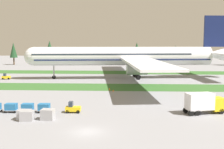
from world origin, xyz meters
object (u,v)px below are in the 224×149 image
Objects in this scene: cargo_dolly_lead at (44,107)px; cargo_dolly_second at (28,107)px; uld_container_0 at (24,115)px; baggage_tug at (73,108)px; ground_crew_marshaller at (200,110)px; uld_container_2 at (48,114)px; cargo_dolly_third at (11,107)px; taxiway_marker_1 at (109,89)px; uld_container_1 at (27,116)px; pushback_tractor at (6,77)px; taxiway_marker_0 at (113,90)px; catering_truck at (204,102)px; airliner at (131,56)px.

cargo_dolly_second is (-2.90, -0.07, 0.00)m from cargo_dolly_lead.
uld_container_0 is at bearing 12.02° from cargo_dolly_second.
baggage_tug is 1.51× the size of ground_crew_marshaller.
uld_container_2 is (1.90, -4.48, -0.08)m from cargo_dolly_lead.
cargo_dolly_third is at bearing -90.00° from cargo_dolly_lead.
cargo_dolly_third is at bearing -124.22° from taxiway_marker_1.
uld_container_0 is at bearing 140.41° from uld_container_1.
ground_crew_marshaller is (51.37, -42.59, 0.13)m from pushback_tractor.
uld_container_1 is at bearing -114.76° from taxiway_marker_0.
uld_container_2 is 3.62× the size of taxiway_marker_1.
uld_container_1 is at bearing 17.01° from cargo_dolly_second.
ground_crew_marshaller reaches higher than uld_container_2.
cargo_dolly_third is 46.24m from pushback_tractor.
baggage_tug reaches higher than taxiway_marker_0.
ground_crew_marshaller is at bearing -54.80° from taxiway_marker_0.
ground_crew_marshaller is (32.43, -0.41, 0.03)m from cargo_dolly_third.
ground_crew_marshaller reaches higher than cargo_dolly_second.
catering_truck is 1.86m from ground_crew_marshaller.
uld_container_0 reaches higher than cargo_dolly_second.
taxiway_marker_1 is (11.85, 27.87, -0.52)m from uld_container_0.
uld_container_2 is at bearing 59.18° from cargo_dolly_third.
cargo_dolly_second is at bearing 137.40° from uld_container_2.
baggage_tug is 7.93m from cargo_dolly_second.
taxiway_marker_1 is at bearing 68.38° from uld_container_1.
ground_crew_marshaller is 3.82× the size of taxiway_marker_0.
uld_container_1 is at bearing 20.06° from pushback_tractor.
baggage_tug reaches higher than cargo_dolly_second.
baggage_tug is at bearing 90.00° from cargo_dolly_third.
airliner is 185.74× the size of taxiway_marker_0.
cargo_dolly_second is 1.12× the size of uld_container_0.
uld_container_2 reaches higher than cargo_dolly_second.
uld_container_0 is at bearing -116.24° from taxiway_marker_0.
airliner reaches higher than catering_truck.
taxiway_marker_1 is (12.95, 23.24, -0.64)m from cargo_dolly_second.
cargo_dolly_lead is at bearing -90.00° from baggage_tug.
uld_container_0 reaches higher than taxiway_marker_0.
pushback_tractor is (-29.76, 41.92, 0.00)m from baggage_tug.
cargo_dolly_second and cargo_dolly_third have the same top height.
airliner is at bearing 74.87° from uld_container_2.
uld_container_2 is (-25.76, -5.12, -1.11)m from catering_truck.
catering_truck reaches higher than uld_container_1.
catering_truck is 26.66m from taxiway_marker_0.
pushback_tractor is (-24.74, 42.04, -0.10)m from cargo_dolly_lead.
taxiway_marker_1 is at bearing 55.08° from pushback_tractor.
ground_crew_marshaller is (21.61, -0.67, 0.13)m from baggage_tug.
baggage_tug reaches higher than ground_crew_marshaller.
uld_container_0 is 0.78m from uld_container_1.
uld_container_1 is at bearing -14.29° from cargo_dolly_lead.
uld_container_1 is 1.00× the size of uld_container_2.
uld_container_2 is (3.69, 0.22, 0.05)m from uld_container_0.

